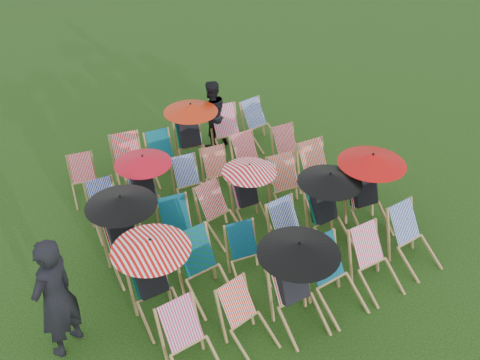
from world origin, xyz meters
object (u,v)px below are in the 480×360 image
person_rear (211,115)px  deckchair_29 (261,124)px  deckchair_0 (191,345)px  deckchair_5 (415,239)px  person_left (55,298)px

person_rear → deckchair_29: bearing=149.8°
deckchair_0 → person_rear: person_rear is taller
deckchair_5 → person_rear: size_ratio=0.62×
deckchair_0 → deckchair_29: 6.18m
deckchair_0 → person_rear: size_ratio=0.61×
deckchair_29 → person_left: (-5.48, -3.34, 0.50)m
deckchair_5 → deckchair_29: bearing=87.5°
deckchair_29 → deckchair_0: bearing=-139.3°
deckchair_0 → person_rear: bearing=55.2°
deckchair_0 → person_left: size_ratio=0.49×
deckchair_5 → deckchair_29: (-0.01, 4.64, -0.01)m
deckchair_0 → deckchair_29: (4.12, 4.61, -0.00)m
deckchair_0 → deckchair_29: bearing=44.9°
deckchair_0 → person_rear: 5.97m
deckchair_5 → deckchair_29: size_ratio=1.02×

